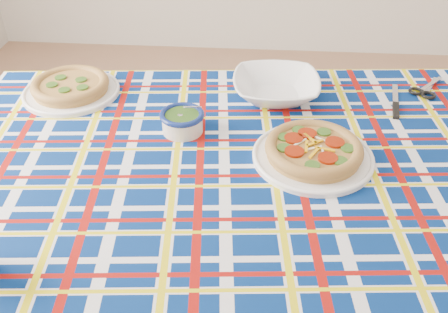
# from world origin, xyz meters

# --- Properties ---
(floor) EXTENTS (4.00, 4.00, 0.00)m
(floor) POSITION_xyz_m (0.00, 0.00, 0.00)
(floor) COLOR #986B4E
(floor) RESTS_ON ground
(dining_table) EXTENTS (1.69, 1.14, 0.75)m
(dining_table) POSITION_xyz_m (-0.09, -0.40, 0.68)
(dining_table) COLOR brown
(dining_table) RESTS_ON floor
(tablecloth) EXTENTS (1.73, 1.18, 0.11)m
(tablecloth) POSITION_xyz_m (-0.09, -0.40, 0.71)
(tablecloth) COLOR navy
(tablecloth) RESTS_ON dining_table
(main_focaccia_plate) EXTENTS (0.40, 0.40, 0.06)m
(main_focaccia_plate) POSITION_xyz_m (0.07, -0.40, 0.79)
(main_focaccia_plate) COLOR #AA7B3C
(main_focaccia_plate) RESTS_ON tablecloth
(pesto_bowl) EXTENTS (0.14, 0.14, 0.07)m
(pesto_bowl) POSITION_xyz_m (-0.28, -0.29, 0.80)
(pesto_bowl) COLOR #1E3E11
(pesto_bowl) RESTS_ON tablecloth
(serving_bowl) EXTENTS (0.28, 0.28, 0.07)m
(serving_bowl) POSITION_xyz_m (-0.02, -0.07, 0.79)
(serving_bowl) COLOR white
(serving_bowl) RESTS_ON tablecloth
(second_focaccia_plate) EXTENTS (0.31, 0.31, 0.06)m
(second_focaccia_plate) POSITION_xyz_m (-0.67, -0.11, 0.79)
(second_focaccia_plate) COLOR #AA7B3C
(second_focaccia_plate) RESTS_ON tablecloth
(table_knife) EXTENTS (0.06, 0.23, 0.01)m
(table_knife) POSITION_xyz_m (0.36, -0.04, 0.76)
(table_knife) COLOR silver
(table_knife) RESTS_ON tablecloth
(kitchen_scissors) EXTENTS (0.19, 0.21, 0.02)m
(kitchen_scissors) POSITION_xyz_m (0.49, 0.03, 0.77)
(kitchen_scissors) COLOR silver
(kitchen_scissors) RESTS_ON tablecloth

